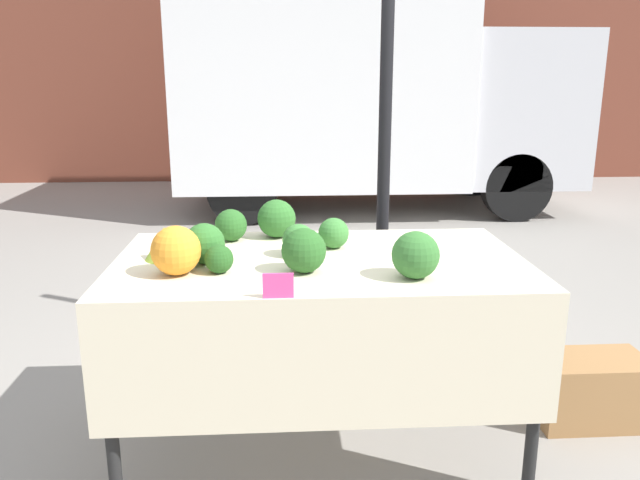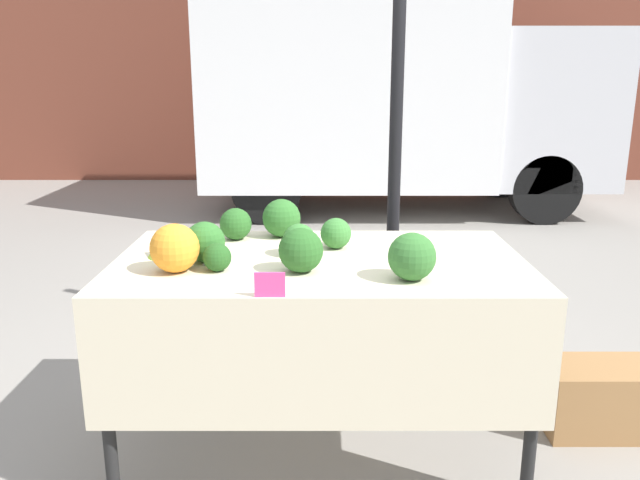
{
  "view_description": "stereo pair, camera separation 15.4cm",
  "coord_description": "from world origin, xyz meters",
  "px_view_note": "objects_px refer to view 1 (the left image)",
  "views": [
    {
      "loc": [
        -0.15,
        -2.49,
        1.61
      ],
      "look_at": [
        0.0,
        0.0,
        0.95
      ],
      "focal_mm": 35.0,
      "sensor_mm": 36.0,
      "label": 1
    },
    {
      "loc": [
        0.0,
        -2.5,
        1.61
      ],
      "look_at": [
        0.0,
        0.0,
        0.95
      ],
      "focal_mm": 35.0,
      "sensor_mm": 36.0,
      "label": 2
    }
  ],
  "objects_px": {
    "parked_truck": "(362,88)",
    "price_sign": "(278,286)",
    "orange_cauliflower": "(176,251)",
    "produce_crate": "(590,389)"
  },
  "relations": [
    {
      "from": "parked_truck",
      "to": "price_sign",
      "type": "xyz_separation_m",
      "value": [
        -1.0,
        -5.7,
        -0.56
      ]
    },
    {
      "from": "parked_truck",
      "to": "orange_cauliflower",
      "type": "relative_size",
      "value": 24.69
    },
    {
      "from": "orange_cauliflower",
      "to": "produce_crate",
      "type": "xyz_separation_m",
      "value": [
        1.87,
        0.31,
        -0.81
      ]
    },
    {
      "from": "orange_cauliflower",
      "to": "produce_crate",
      "type": "height_order",
      "value": "orange_cauliflower"
    },
    {
      "from": "orange_cauliflower",
      "to": "price_sign",
      "type": "relative_size",
      "value": 1.79
    },
    {
      "from": "parked_truck",
      "to": "produce_crate",
      "type": "distance_m",
      "value": 5.29
    },
    {
      "from": "parked_truck",
      "to": "orange_cauliflower",
      "type": "bearing_deg",
      "value": -104.43
    },
    {
      "from": "price_sign",
      "to": "produce_crate",
      "type": "xyz_separation_m",
      "value": [
        1.48,
        0.6,
        -0.76
      ]
    },
    {
      "from": "orange_cauliflower",
      "to": "parked_truck",
      "type": "bearing_deg",
      "value": 75.57
    },
    {
      "from": "parked_truck",
      "to": "price_sign",
      "type": "bearing_deg",
      "value": -99.99
    }
  ]
}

